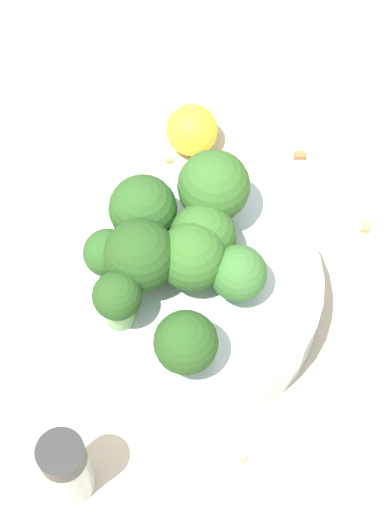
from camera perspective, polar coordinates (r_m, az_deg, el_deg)
The scene contains 17 objects.
ground_plane at distance 0.63m, azimuth 0.00°, elevation -3.54°, with size 3.00×3.00×0.00m, color beige.
bowl at distance 0.61m, azimuth 0.00°, elevation -2.56°, with size 0.18×0.18×0.05m, color silver.
broccoli_floret_0 at distance 0.58m, azimuth 0.72°, elevation 1.29°, with size 0.05×0.05×0.05m.
broccoli_floret_1 at distance 0.56m, azimuth -0.09°, elevation -0.64°, with size 0.05×0.05×0.05m.
broccoli_floret_2 at distance 0.55m, azimuth -5.05°, elevation -2.77°, with size 0.03×0.03×0.05m.
broccoli_floret_3 at distance 0.57m, azimuth 3.11°, elevation -1.22°, with size 0.04×0.04×0.04m.
broccoli_floret_4 at distance 0.58m, azimuth -3.29°, elevation 3.11°, with size 0.05×0.05×0.06m.
broccoli_floret_5 at distance 0.59m, azimuth 1.46°, elevation 4.62°, with size 0.05×0.05×0.06m.
broccoli_floret_6 at distance 0.56m, azimuth -3.48°, elevation 0.00°, with size 0.05×0.05×0.06m.
broccoli_floret_7 at distance 0.57m, azimuth -5.65°, elevation 0.07°, with size 0.03×0.03×0.05m.
broccoli_floret_8 at distance 0.54m, azimuth -0.41°, elevation -5.85°, with size 0.04×0.04×0.05m.
pepper_shaker at distance 0.56m, azimuth -8.31°, elevation -13.80°, with size 0.03×0.03×0.07m.
lemon_wedge at distance 0.70m, azimuth -0.00°, elevation 8.39°, with size 0.04×0.04×0.04m, color yellow.
almond_crumb_0 at distance 0.70m, azimuth -1.53°, elevation 6.41°, with size 0.01×0.00×0.01m, color #AD7F4C.
almond_crumb_1 at distance 0.68m, azimuth 11.51°, elevation 2.03°, with size 0.01×0.01×0.01m, color tan.
almond_crumb_2 at distance 0.59m, azimuth 3.46°, elevation -13.30°, with size 0.01×0.00×0.01m, color tan.
almond_crumb_3 at distance 0.71m, azimuth 7.21°, elevation 6.78°, with size 0.01×0.01×0.01m, color olive.
Camera 1 is at (0.23, -0.15, 0.57)m, focal length 60.00 mm.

